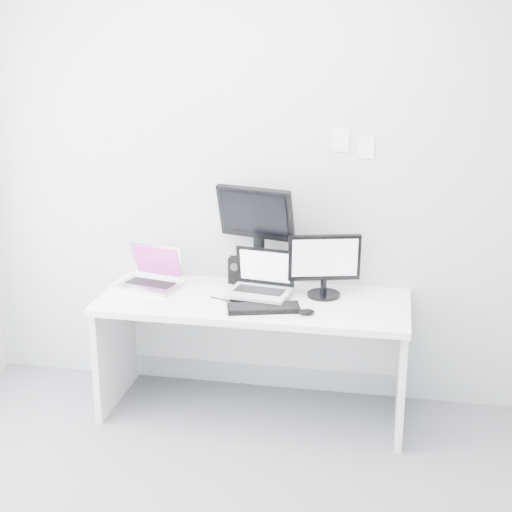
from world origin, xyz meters
TOP-DOWN VIEW (x-y plane):
  - back_wall at (0.00, 1.60)m, footprint 3.60×0.00m
  - desk at (0.00, 1.25)m, footprint 1.80×0.70m
  - macbook at (-0.66, 1.34)m, footprint 0.40×0.34m
  - speaker at (-0.16, 1.52)m, footprint 0.10×0.10m
  - dell_laptop at (0.03, 1.26)m, footprint 0.39×0.32m
  - rear_monitor at (-0.02, 1.48)m, footprint 0.50×0.29m
  - samsung_monitor at (0.40, 1.37)m, footprint 0.46×0.29m
  - keyboard at (0.09, 1.09)m, footprint 0.43×0.25m
  - mouse at (0.33, 1.07)m, footprint 0.11×0.10m
  - wall_note_0 at (0.45, 1.59)m, footprint 0.10×0.00m
  - wall_note_1 at (0.60, 1.59)m, footprint 0.09×0.00m

SIDE VIEW (x-z plane):
  - desk at x=0.00m, z-range 0.00..0.73m
  - keyboard at x=0.09m, z-range 0.73..0.76m
  - mouse at x=0.33m, z-range 0.73..0.76m
  - speaker at x=-0.16m, z-range 0.73..0.89m
  - macbook at x=-0.66m, z-range 0.73..1.00m
  - dell_laptop at x=0.03m, z-range 0.73..1.02m
  - samsung_monitor at x=0.40m, z-range 0.73..1.12m
  - rear_monitor at x=-0.02m, z-range 0.73..1.37m
  - back_wall at x=0.00m, z-range -0.45..3.15m
  - wall_note_1 at x=0.60m, z-range 1.52..1.65m
  - wall_note_0 at x=0.45m, z-range 1.55..1.69m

